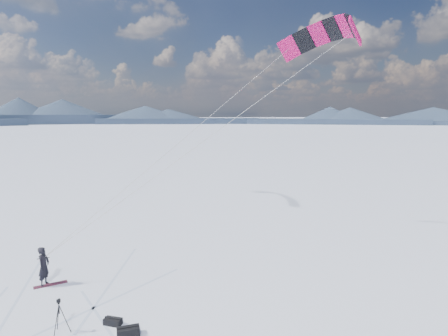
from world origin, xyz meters
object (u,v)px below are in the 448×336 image
object	(u,v)px
snowkiter	(45,285)
gear_bag_a	(128,331)
tripod	(59,312)
gear_bag_b	(113,321)
snowboard	(51,285)

from	to	relation	value
snowkiter	gear_bag_a	world-z (taller)	snowkiter
tripod	gear_bag_a	bearing A→B (deg)	-15.75
snowkiter	gear_bag_b	world-z (taller)	snowkiter
snowkiter	gear_bag_b	bearing A→B (deg)	-124.91
gear_bag_a	snowkiter	bearing A→B (deg)	123.11
gear_bag_a	snowboard	bearing A→B (deg)	121.48
snowboard	gear_bag_b	size ratio (longest dim) A/B	1.96
snowkiter	snowboard	distance (m)	0.25
snowboard	gear_bag_b	bearing A→B (deg)	-70.45
snowboard	tripod	bearing A→B (deg)	-90.97
snowkiter	gear_bag_a	xyz separation A→B (m)	(3.77, -5.34, 0.16)
snowkiter	snowboard	xyz separation A→B (m)	(0.25, -0.03, 0.02)
snowboard	tripod	xyz separation A→B (m)	(1.07, -4.49, 0.86)
tripod	gear_bag_a	xyz separation A→B (m)	(2.45, -0.81, -0.72)
snowboard	gear_bag_b	world-z (taller)	gear_bag_b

